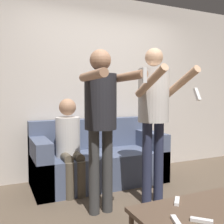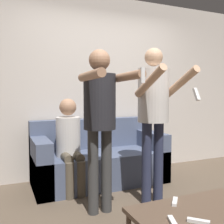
{
  "view_description": "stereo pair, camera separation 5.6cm",
  "coord_description": "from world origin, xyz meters",
  "px_view_note": "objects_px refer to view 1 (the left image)",
  "views": [
    {
      "loc": [
        -1.48,
        -2.21,
        1.24
      ],
      "look_at": [
        -0.19,
        0.67,
        1.01
      ],
      "focal_mm": 42.0,
      "sensor_mm": 36.0,
      "label": 1
    },
    {
      "loc": [
        -1.43,
        -2.23,
        1.24
      ],
      "look_at": [
        -0.19,
        0.67,
        1.01
      ],
      "focal_mm": 42.0,
      "sensor_mm": 36.0,
      "label": 2
    }
  ],
  "objects_px": {
    "person_seated": "(69,140)",
    "couch": "(98,161)",
    "remote_mid": "(176,221)",
    "person_standing_left": "(101,111)",
    "remote_far": "(177,201)",
    "coffee_table": "(200,213)",
    "person_standing_right": "(154,106)",
    "remote_near": "(202,220)"
  },
  "relations": [
    {
      "from": "person_standing_right",
      "to": "person_seated",
      "type": "height_order",
      "value": "person_standing_right"
    },
    {
      "from": "coffee_table",
      "to": "remote_far",
      "type": "relative_size",
      "value": 7.53
    },
    {
      "from": "person_standing_left",
      "to": "remote_far",
      "type": "distance_m",
      "value": 1.09
    },
    {
      "from": "couch",
      "to": "remote_far",
      "type": "height_order",
      "value": "couch"
    },
    {
      "from": "coffee_table",
      "to": "remote_mid",
      "type": "xyz_separation_m",
      "value": [
        -0.31,
        -0.1,
        0.05
      ]
    },
    {
      "from": "remote_near",
      "to": "person_seated",
      "type": "bearing_deg",
      "value": 103.29
    },
    {
      "from": "remote_far",
      "to": "person_standing_left",
      "type": "bearing_deg",
      "value": 114.61
    },
    {
      "from": "person_standing_left",
      "to": "remote_far",
      "type": "relative_size",
      "value": 12.27
    },
    {
      "from": "person_standing_right",
      "to": "remote_far",
      "type": "height_order",
      "value": "person_standing_right"
    },
    {
      "from": "person_seated",
      "to": "coffee_table",
      "type": "bearing_deg",
      "value": -71.07
    },
    {
      "from": "couch",
      "to": "coffee_table",
      "type": "xyz_separation_m",
      "value": [
        0.12,
        -1.83,
        0.02
      ]
    },
    {
      "from": "person_standing_right",
      "to": "remote_near",
      "type": "height_order",
      "value": "person_standing_right"
    },
    {
      "from": "coffee_table",
      "to": "remote_mid",
      "type": "distance_m",
      "value": 0.33
    },
    {
      "from": "person_standing_left",
      "to": "person_standing_right",
      "type": "distance_m",
      "value": 0.63
    },
    {
      "from": "person_standing_left",
      "to": "remote_near",
      "type": "bearing_deg",
      "value": -74.77
    },
    {
      "from": "person_standing_left",
      "to": "coffee_table",
      "type": "distance_m",
      "value": 1.27
    },
    {
      "from": "coffee_table",
      "to": "remote_mid",
      "type": "relative_size",
      "value": 6.71
    },
    {
      "from": "remote_near",
      "to": "person_standing_left",
      "type": "bearing_deg",
      "value": 105.23
    },
    {
      "from": "remote_far",
      "to": "couch",
      "type": "bearing_deg",
      "value": 91.25
    },
    {
      "from": "person_seated",
      "to": "couch",
      "type": "bearing_deg",
      "value": 18.84
    },
    {
      "from": "person_standing_left",
      "to": "remote_mid",
      "type": "xyz_separation_m",
      "value": [
        0.13,
        -1.04,
        -0.69
      ]
    },
    {
      "from": "person_seated",
      "to": "remote_mid",
      "type": "bearing_deg",
      "value": -81.39
    },
    {
      "from": "coffee_table",
      "to": "person_standing_right",
      "type": "bearing_deg",
      "value": 78.44
    },
    {
      "from": "couch",
      "to": "remote_far",
      "type": "xyz_separation_m",
      "value": [
        0.04,
        -1.67,
        0.06
      ]
    },
    {
      "from": "person_standing_right",
      "to": "coffee_table",
      "type": "distance_m",
      "value": 1.23
    },
    {
      "from": "person_standing_left",
      "to": "remote_mid",
      "type": "height_order",
      "value": "person_standing_left"
    },
    {
      "from": "person_standing_right",
      "to": "remote_near",
      "type": "relative_size",
      "value": 13.14
    },
    {
      "from": "couch",
      "to": "coffee_table",
      "type": "height_order",
      "value": "couch"
    },
    {
      "from": "coffee_table",
      "to": "remote_far",
      "type": "height_order",
      "value": "remote_far"
    },
    {
      "from": "person_seated",
      "to": "remote_near",
      "type": "distance_m",
      "value": 1.92
    },
    {
      "from": "remote_near",
      "to": "remote_mid",
      "type": "bearing_deg",
      "value": 158.74
    },
    {
      "from": "remote_mid",
      "to": "remote_far",
      "type": "xyz_separation_m",
      "value": [
        0.22,
        0.27,
        0.0
      ]
    },
    {
      "from": "person_standing_right",
      "to": "person_seated",
      "type": "bearing_deg",
      "value": 136.0
    },
    {
      "from": "couch",
      "to": "person_standing_right",
      "type": "bearing_deg",
      "value": -70.57
    },
    {
      "from": "remote_mid",
      "to": "coffee_table",
      "type": "bearing_deg",
      "value": 18.45
    },
    {
      "from": "person_standing_left",
      "to": "remote_near",
      "type": "height_order",
      "value": "person_standing_left"
    },
    {
      "from": "coffee_table",
      "to": "remote_mid",
      "type": "bearing_deg",
      "value": -161.55
    },
    {
      "from": "remote_near",
      "to": "remote_far",
      "type": "height_order",
      "value": "same"
    },
    {
      "from": "person_seated",
      "to": "remote_mid",
      "type": "height_order",
      "value": "person_seated"
    },
    {
      "from": "couch",
      "to": "remote_far",
      "type": "relative_size",
      "value": 13.13
    },
    {
      "from": "person_standing_left",
      "to": "remote_far",
      "type": "bearing_deg",
      "value": -65.39
    },
    {
      "from": "couch",
      "to": "person_standing_left",
      "type": "height_order",
      "value": "person_standing_left"
    }
  ]
}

